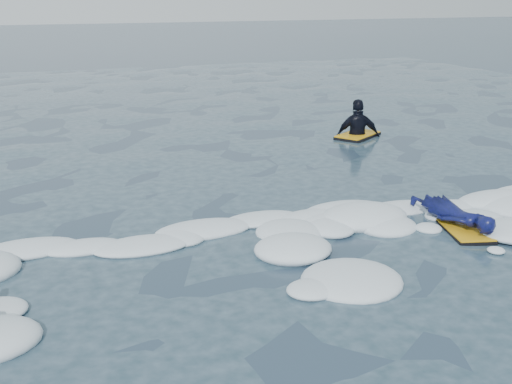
% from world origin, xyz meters
% --- Properties ---
extents(ground, '(120.00, 120.00, 0.00)m').
position_xyz_m(ground, '(0.00, 0.00, 0.00)').
color(ground, '#162734').
rests_on(ground, ground).
extents(foam_band, '(12.00, 3.10, 0.30)m').
position_xyz_m(foam_band, '(0.00, 1.03, 0.00)').
color(foam_band, white).
rests_on(foam_band, ground).
extents(prone_woman_unit, '(0.74, 1.50, 0.36)m').
position_xyz_m(prone_woman_unit, '(2.52, 0.58, 0.18)').
color(prone_woman_unit, black).
rests_on(prone_woman_unit, ground).
extents(waiting_rider_unit, '(1.29, 1.14, 1.70)m').
position_xyz_m(waiting_rider_unit, '(4.05, 6.06, 0.00)').
color(waiting_rider_unit, black).
rests_on(waiting_rider_unit, ground).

